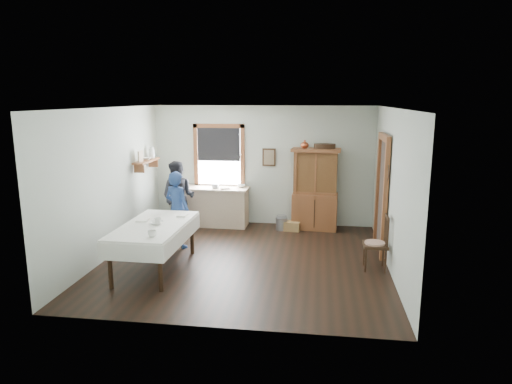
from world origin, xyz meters
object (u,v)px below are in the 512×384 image
work_counter (215,206)px  china_hutch (315,189)px  figure_dark (179,200)px  dining_table (155,247)px  pail (281,224)px  woman_blue (177,212)px  wicker_basket (292,226)px  spindle_chair (375,242)px

work_counter → china_hutch: china_hutch is taller
china_hutch → figure_dark: (-2.91, -0.63, -0.18)m
figure_dark → china_hutch: bearing=18.1°
dining_table → china_hutch: bearing=47.1°
pail → woman_blue: 2.46m
wicker_basket → pail: bearing=172.1°
work_counter → dining_table: size_ratio=0.78×
wicker_basket → china_hutch: bearing=23.7°
woman_blue → figure_dark: size_ratio=0.97×
figure_dark → wicker_basket: bearing=15.7°
china_hutch → wicker_basket: size_ratio=5.24×
china_hutch → woman_blue: china_hutch is taller
wicker_basket → woman_blue: size_ratio=0.25×
dining_table → wicker_basket: 3.42m
china_hutch → dining_table: size_ratio=0.90×
spindle_chair → dining_table: bearing=-172.1°
work_counter → dining_table: bearing=-96.2°
work_counter → dining_table: (-0.38, -2.82, -0.04)m
wicker_basket → figure_dark: 2.54m
china_hutch → woman_blue: size_ratio=1.29×
dining_table → pail: 3.30m
china_hutch → dining_table: 3.91m
wicker_basket → spindle_chair: bearing=-54.2°
woman_blue → china_hutch: bearing=-123.2°
dining_table → figure_dark: (-0.27, 2.21, 0.32)m
china_hutch → pail: (-0.72, -0.18, -0.76)m
spindle_chair → figure_dark: bearing=156.7°
dining_table → wicker_basket: size_ratio=5.79×
work_counter → pail: size_ratio=5.58×
dining_table → spindle_chair: spindle_chair is taller
figure_dark → dining_table: bearing=-77.2°
wicker_basket → woman_blue: bearing=-146.2°
wicker_basket → work_counter: bearing=174.1°
work_counter → pail: (1.54, -0.15, -0.30)m
work_counter → wicker_basket: (1.78, -0.18, -0.34)m
work_counter → woman_blue: bearing=-101.0°
wicker_basket → figure_dark: figure_dark is taller
spindle_chair → figure_dark: figure_dark is taller
spindle_chair → pail: 2.80m
spindle_chair → work_counter: bearing=145.1°
china_hutch → wicker_basket: china_hutch is taller
woman_blue → figure_dark: figure_dark is taller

